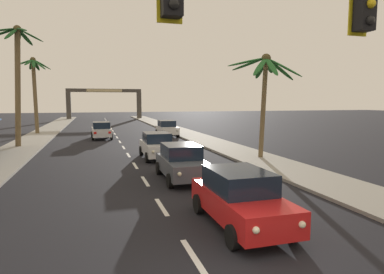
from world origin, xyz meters
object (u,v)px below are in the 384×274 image
(traffic_signal_mast, at_px, (367,37))
(sedan_parked_nearest_kerb, at_px, (167,128))
(sedan_lead_at_stop_bar, at_px, (240,198))
(sedan_third_in_queue, at_px, (181,162))
(sedan_oncoming_far, at_px, (101,130))
(sedan_fifth_in_queue, at_px, (157,145))
(palm_left_farthest, at_px, (34,81))
(palm_right_second, at_px, (265,78))
(palm_left_third, at_px, (17,68))
(town_gateway_arch, at_px, (105,99))

(traffic_signal_mast, bearing_deg, sedan_parked_nearest_kerb, 85.35)
(sedan_lead_at_stop_bar, height_order, sedan_third_in_queue, same)
(sedan_lead_at_stop_bar, distance_m, sedan_oncoming_far, 25.51)
(sedan_fifth_in_queue, bearing_deg, palm_left_farthest, 117.77)
(sedan_fifth_in_queue, bearing_deg, sedan_third_in_queue, -89.71)
(sedan_third_in_queue, xyz_separation_m, palm_right_second, (6.50, 3.98, 4.33))
(palm_right_second, bearing_deg, sedan_fifth_in_queue, 161.00)
(sedan_lead_at_stop_bar, relative_size, palm_right_second, 0.66)
(sedan_fifth_in_queue, bearing_deg, palm_left_third, 140.44)
(traffic_signal_mast, relative_size, town_gateway_arch, 0.75)
(sedan_third_in_queue, xyz_separation_m, sedan_parked_nearest_kerb, (3.50, 19.55, 0.00))
(sedan_lead_at_stop_bar, xyz_separation_m, palm_left_farthest, (-10.39, 31.75, 5.09))
(sedan_parked_nearest_kerb, bearing_deg, palm_right_second, -79.07)
(sedan_lead_at_stop_bar, relative_size, sedan_third_in_queue, 1.00)
(traffic_signal_mast, distance_m, sedan_oncoming_far, 29.51)
(palm_left_farthest, height_order, palm_right_second, palm_left_farthest)
(traffic_signal_mast, height_order, sedan_third_in_queue, traffic_signal_mast)
(palm_left_third, distance_m, palm_right_second, 19.09)
(traffic_signal_mast, xyz_separation_m, sedan_parked_nearest_kerb, (2.39, 29.40, -4.09))
(sedan_fifth_in_queue, relative_size, palm_right_second, 0.66)
(sedan_oncoming_far, bearing_deg, traffic_signal_mast, -81.35)
(sedan_third_in_queue, bearing_deg, sedan_oncoming_far, 99.80)
(sedan_third_in_queue, relative_size, sedan_parked_nearest_kerb, 1.00)
(sedan_oncoming_far, bearing_deg, sedan_fifth_in_queue, -75.73)
(sedan_parked_nearest_kerb, bearing_deg, traffic_signal_mast, -94.65)
(town_gateway_arch, bearing_deg, palm_right_second, -81.12)
(sedan_lead_at_stop_bar, height_order, town_gateway_arch, town_gateway_arch)
(palm_right_second, bearing_deg, sedan_oncoming_far, 123.03)
(sedan_third_in_queue, xyz_separation_m, sedan_oncoming_far, (-3.29, 19.04, 0.00))
(sedan_lead_at_stop_bar, bearing_deg, palm_left_third, 115.71)
(sedan_fifth_in_queue, height_order, town_gateway_arch, town_gateway_arch)
(traffic_signal_mast, distance_m, sedan_fifth_in_queue, 16.63)
(sedan_fifth_in_queue, relative_size, town_gateway_arch, 0.29)
(sedan_lead_at_stop_bar, height_order, palm_right_second, palm_right_second)
(sedan_fifth_in_queue, distance_m, sedan_parked_nearest_kerb, 13.78)
(sedan_fifth_in_queue, height_order, sedan_oncoming_far, same)
(palm_left_farthest, bearing_deg, sedan_fifth_in_queue, -62.23)
(town_gateway_arch, bearing_deg, sedan_lead_at_stop_bar, -88.25)
(palm_right_second, xyz_separation_m, town_gateway_arch, (-8.24, 52.72, -1.05))
(sedan_oncoming_far, distance_m, palm_left_farthest, 10.75)
(sedan_lead_at_stop_bar, distance_m, palm_left_farthest, 33.79)
(sedan_parked_nearest_kerb, relative_size, town_gateway_arch, 0.29)
(sedan_oncoming_far, relative_size, palm_right_second, 0.67)
(sedan_lead_at_stop_bar, height_order, sedan_oncoming_far, same)
(palm_left_third, distance_m, palm_left_farthest, 11.41)
(town_gateway_arch, bearing_deg, sedan_oncoming_far, -92.37)
(palm_right_second, bearing_deg, sedan_lead_at_stop_bar, -121.74)
(traffic_signal_mast, height_order, sedan_oncoming_far, traffic_signal_mast)
(sedan_fifth_in_queue, distance_m, town_gateway_arch, 50.61)
(palm_left_third, bearing_deg, sedan_oncoming_far, 37.80)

